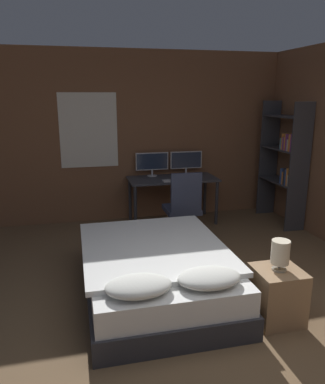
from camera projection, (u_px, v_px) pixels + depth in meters
name	position (u px, v px, depth m)	size (l,w,h in m)	color
ground_plane	(260.00, 369.00, 2.83)	(20.00, 20.00, 0.00)	brown
wall_back	(153.00, 137.00, 6.10)	(12.00, 0.08, 2.70)	brown
bed	(156.00, 272.00, 3.83)	(1.45, 1.97, 0.58)	#2D2D33
nightstand	(277.00, 295.00, 3.40)	(0.41, 0.41, 0.50)	#997551
bedside_lamp	(280.00, 253.00, 3.29)	(0.16, 0.16, 0.28)	gray
desk	(173.00, 184.00, 5.96)	(1.40, 0.65, 0.73)	#38383D
monitor_left	(152.00, 162.00, 6.02)	(0.53, 0.16, 0.38)	#B7B7BC
monitor_right	(186.00, 161.00, 6.15)	(0.53, 0.16, 0.38)	#B7B7BC
keyboard	(176.00, 180.00, 5.73)	(0.42, 0.13, 0.02)	#B7B7BC
computer_mouse	(195.00, 179.00, 5.79)	(0.07, 0.05, 0.04)	#B7B7BC
office_chair	(183.00, 212.00, 5.30)	(0.52, 0.52, 1.00)	black
bookshelf	(287.00, 158.00, 5.78)	(0.33, 0.93, 1.92)	#333338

